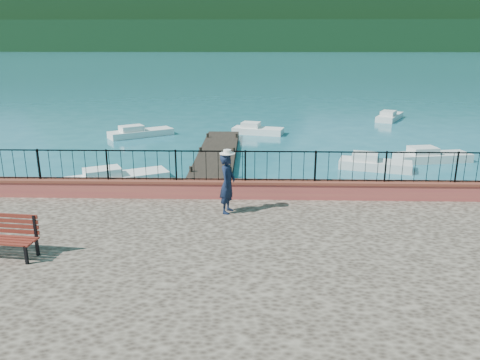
# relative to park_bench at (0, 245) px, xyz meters

# --- Properties ---
(ground) EXTENTS (2000.00, 2000.00, 0.00)m
(ground) POSITION_rel_park_bench_xyz_m (5.93, 0.75, -1.50)
(ground) COLOR #19596B
(ground) RESTS_ON ground
(parapet) EXTENTS (28.00, 0.46, 0.58)m
(parapet) POSITION_rel_park_bench_xyz_m (5.93, 4.45, -0.01)
(parapet) COLOR #B0513F
(parapet) RESTS_ON promenade
(railing) EXTENTS (27.00, 0.05, 0.95)m
(railing) POSITION_rel_park_bench_xyz_m (5.93, 4.45, 0.75)
(railing) COLOR black
(railing) RESTS_ON parapet
(dock) EXTENTS (2.00, 16.00, 0.30)m
(dock) POSITION_rel_park_bench_xyz_m (3.93, 12.75, -1.35)
(dock) COLOR #2D231C
(dock) RESTS_ON ground
(far_forest) EXTENTS (900.00, 60.00, 18.00)m
(far_forest) POSITION_rel_park_bench_xyz_m (5.93, 300.75, 7.50)
(far_forest) COLOR black
(far_forest) RESTS_ON ground
(foothills) EXTENTS (900.00, 120.00, 44.00)m
(foothills) POSITION_rel_park_bench_xyz_m (5.93, 360.75, 20.50)
(foothills) COLOR black
(foothills) RESTS_ON ground
(companion_hill) EXTENTS (448.00, 384.00, 180.00)m
(companion_hill) POSITION_rel_park_bench_xyz_m (225.93, 560.75, -1.50)
(companion_hill) COLOR #142D23
(companion_hill) RESTS_ON ground
(park_bench) EXTENTS (1.85, 0.79, 1.00)m
(park_bench) POSITION_rel_park_bench_xyz_m (0.00, 0.00, 0.00)
(park_bench) COLOR black
(park_bench) RESTS_ON promenade
(person) EXTENTS (0.57, 0.73, 1.77)m
(person) POSITION_rel_park_bench_xyz_m (5.14, 3.12, 0.58)
(person) COLOR black
(person) RESTS_ON promenade
(hat) EXTENTS (0.44, 0.44, 0.12)m
(hat) POSITION_rel_park_bench_xyz_m (5.14, 3.12, 1.53)
(hat) COLOR white
(hat) RESTS_ON person
(boat_0) EXTENTS (4.46, 3.18, 0.80)m
(boat_0) POSITION_rel_park_bench_xyz_m (-0.06, 9.78, -1.10)
(boat_0) COLOR white
(boat_0) RESTS_ON ground
(boat_1) EXTENTS (3.64, 2.21, 0.80)m
(boat_1) POSITION_rel_park_bench_xyz_m (11.88, 12.57, -1.10)
(boat_1) COLOR silver
(boat_1) RESTS_ON ground
(boat_2) EXTENTS (4.01, 1.93, 0.80)m
(boat_2) POSITION_rel_park_bench_xyz_m (15.28, 14.25, -1.10)
(boat_2) COLOR silver
(boat_2) RESTS_ON ground
(boat_3) EXTENTS (4.20, 3.39, 0.80)m
(boat_3) POSITION_rel_park_bench_xyz_m (-1.52, 20.43, -1.10)
(boat_3) COLOR silver
(boat_3) RESTS_ON ground
(boat_4) EXTENTS (3.58, 2.10, 0.80)m
(boat_4) POSITION_rel_park_bench_xyz_m (6.20, 21.52, -1.10)
(boat_4) COLOR silver
(boat_4) RESTS_ON ground
(boat_5) EXTENTS (3.04, 4.11, 0.80)m
(boat_5) POSITION_rel_park_bench_xyz_m (16.81, 27.83, -1.10)
(boat_5) COLOR silver
(boat_5) RESTS_ON ground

